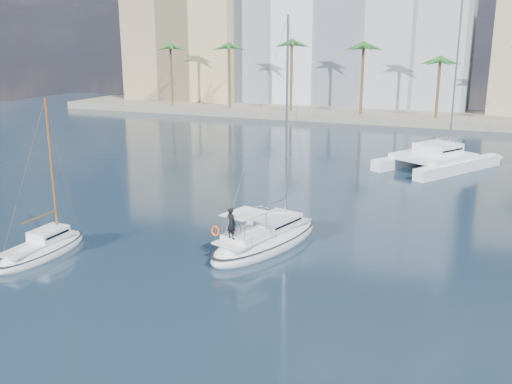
% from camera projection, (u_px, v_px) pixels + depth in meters
% --- Properties ---
extents(ground, '(160.00, 160.00, 0.00)m').
position_uv_depth(ground, '(259.00, 246.00, 35.64)').
color(ground, black).
rests_on(ground, ground).
extents(quay, '(120.00, 14.00, 1.20)m').
position_uv_depth(quay, '(403.00, 117.00, 90.01)').
color(quay, gray).
rests_on(quay, ground).
extents(building_modern, '(42.00, 16.00, 28.00)m').
position_uv_depth(building_modern, '(349.00, 30.00, 101.61)').
color(building_modern, white).
rests_on(building_modern, ground).
extents(building_tan_left, '(22.00, 14.00, 22.00)m').
position_uv_depth(building_tan_left, '(190.00, 47.00, 109.75)').
color(building_tan_left, tan).
rests_on(building_tan_left, ground).
extents(palm_left, '(3.60, 3.60, 12.30)m').
position_uv_depth(palm_left, '(198.00, 52.00, 96.30)').
color(palm_left, brown).
rests_on(palm_left, ground).
extents(palm_centre, '(3.60, 3.60, 12.30)m').
position_uv_depth(palm_centre, '(403.00, 54.00, 83.91)').
color(palm_centre, brown).
rests_on(palm_centre, ground).
extents(main_sloop, '(5.69, 10.35, 14.66)m').
position_uv_depth(main_sloop, '(266.00, 239.00, 35.52)').
color(main_sloop, white).
rests_on(main_sloop, ground).
extents(small_sloop, '(2.30, 6.88, 9.82)m').
position_uv_depth(small_sloop, '(43.00, 249.00, 34.06)').
color(small_sloop, white).
rests_on(small_sloop, ground).
extents(catamaran, '(11.81, 13.97, 18.21)m').
position_uv_depth(catamaran, '(436.00, 157.00, 56.79)').
color(catamaran, white).
rests_on(catamaran, ground).
extents(seagull, '(1.18, 0.51, 0.22)m').
position_uv_depth(seagull, '(262.00, 207.00, 41.47)').
color(seagull, silver).
rests_on(seagull, ground).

